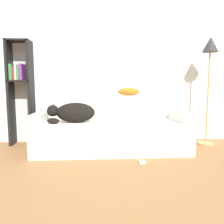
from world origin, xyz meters
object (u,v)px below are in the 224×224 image
at_px(floor_lamp, 210,58).
at_px(couch, 112,136).
at_px(dog, 73,113).
at_px(bookshelf, 20,87).
at_px(laptop, 111,122).
at_px(power_adapter, 142,162).
at_px(throw_pillow, 129,92).

bearing_deg(floor_lamp, couch, -172.26).
bearing_deg(dog, bookshelf, 151.89).
height_order(couch, laptop, laptop).
bearing_deg(power_adapter, bookshelf, 150.49).
bearing_deg(floor_lamp, throw_pillow, 173.94).
bearing_deg(power_adapter, dog, 149.18).
xyz_separation_m(laptop, bookshelf, (-1.40, 0.49, 0.49)).
distance_m(laptop, floor_lamp, 1.82).
bearing_deg(floor_lamp, bookshelf, 176.18).
height_order(couch, floor_lamp, floor_lamp).
relative_size(couch, bookshelf, 1.32).
bearing_deg(couch, dog, -174.18).
bearing_deg(power_adapter, throw_pillow, 92.81).
bearing_deg(throw_pillow, floor_lamp, -6.06).
xyz_separation_m(floor_lamp, power_adapter, (-1.19, -0.79, -1.35)).
xyz_separation_m(laptop, power_adapter, (0.35, -0.50, -0.42)).
height_order(bookshelf, power_adapter, bookshelf).
bearing_deg(dog, power_adapter, -30.82).
distance_m(throw_pillow, bookshelf, 1.71).
bearing_deg(floor_lamp, laptop, -169.28).
bearing_deg(laptop, floor_lamp, -1.18).
relative_size(couch, dog, 3.23).
relative_size(laptop, throw_pillow, 1.08).
bearing_deg(laptop, power_adapter, -67.48).
xyz_separation_m(bookshelf, floor_lamp, (2.94, -0.20, 0.44)).
height_order(couch, power_adapter, couch).
relative_size(floor_lamp, power_adapter, 21.83).
bearing_deg(power_adapter, floor_lamp, 33.77).
height_order(couch, bookshelf, bookshelf).
height_order(couch, dog, dog).
relative_size(dog, floor_lamp, 0.40).
height_order(laptop, throw_pillow, throw_pillow).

